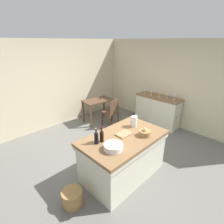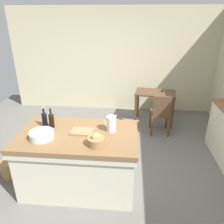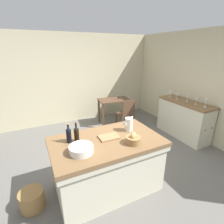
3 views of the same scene
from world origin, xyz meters
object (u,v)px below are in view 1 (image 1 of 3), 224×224
(wooden_chair, at_px, (111,112))
(wine_bottle_dark, at_px, (102,136))
(writing_desk, at_px, (98,103))
(wine_glass_far_left, at_px, (175,96))
(wine_glass_middle, at_px, (160,93))
(island_table, at_px, (123,154))
(wash_bowl, at_px, (113,147))
(wine_glass_far_right, at_px, (145,90))
(cutting_board, at_px, (124,134))
(pitcher, at_px, (134,121))
(bread_basket, at_px, (145,133))
(side_cabinet, at_px, (157,110))
(wine_glass_right, at_px, (151,92))
(wine_bottle_amber, at_px, (96,137))
(wicker_hamper, at_px, (72,198))
(wine_glass_left, at_px, (167,95))

(wooden_chair, distance_m, wine_bottle_dark, 2.40)
(writing_desk, bearing_deg, wine_glass_far_left, -57.58)
(wine_glass_far_left, xyz_separation_m, wine_glass_middle, (-0.00, 0.49, -0.01))
(island_table, xyz_separation_m, wooden_chair, (1.36, 1.70, 0.01))
(wash_bowl, xyz_separation_m, wine_glass_far_right, (2.89, 1.42, 0.13))
(cutting_board, bearing_deg, pitcher, 11.14)
(bread_basket, bearing_deg, side_cabinet, 24.92)
(writing_desk, distance_m, wine_glass_right, 1.77)
(bread_basket, distance_m, wine_glass_right, 2.51)
(wash_bowl, xyz_separation_m, wine_bottle_amber, (-0.08, 0.33, 0.07))
(pitcher, bearing_deg, wash_bowl, -162.57)
(pitcher, distance_m, wine_glass_far_right, 2.30)
(cutting_board, relative_size, wine_glass_right, 1.89)
(pitcher, height_order, wash_bowl, pitcher)
(wine_glass_middle, distance_m, wicker_hamper, 3.84)
(wooden_chair, distance_m, wine_glass_left, 1.76)
(wooden_chair, bearing_deg, wine_glass_far_right, -22.04)
(wine_glass_far_left, distance_m, wine_glass_far_right, 0.98)
(cutting_board, relative_size, wine_glass_middle, 1.75)
(wine_glass_left, bearing_deg, wash_bowl, -167.27)
(pitcher, bearing_deg, wooden_chair, 60.25)
(pitcher, relative_size, wine_bottle_amber, 0.89)
(wine_glass_far_right, bearing_deg, cutting_board, -153.09)
(wine_bottle_amber, distance_m, wine_glass_middle, 3.12)
(side_cabinet, relative_size, wooden_chair, 1.57)
(wooden_chair, height_order, wicker_hamper, wooden_chair)
(island_table, bearing_deg, wine_glass_right, 22.59)
(writing_desk, xyz_separation_m, wine_bottle_amber, (-1.80, -2.10, 0.37))
(wine_glass_left, height_order, wine_glass_far_right, wine_glass_far_right)
(wine_bottle_amber, height_order, wicker_hamper, wine_bottle_amber)
(wine_glass_far_left, distance_m, wine_glass_left, 0.23)
(pitcher, xyz_separation_m, wine_glass_far_right, (2.00, 1.14, 0.07))
(writing_desk, bearing_deg, wine_glass_right, -46.77)
(island_table, bearing_deg, writing_desk, 60.57)
(side_cabinet, height_order, bread_basket, bread_basket)
(wine_glass_far_left, bearing_deg, bread_basket, -166.42)
(cutting_board, height_order, wine_bottle_amber, wine_bottle_amber)
(side_cabinet, bearing_deg, wicker_hamper, -169.71)
(wine_bottle_dark, height_order, wine_glass_far_right, wine_bottle_dark)
(wine_bottle_amber, height_order, wine_glass_right, wine_bottle_amber)
(pitcher, bearing_deg, island_table, -165.22)
(island_table, xyz_separation_m, pitcher, (0.46, 0.12, 0.52))
(bread_basket, relative_size, cutting_board, 0.71)
(writing_desk, relative_size, wicker_hamper, 2.84)
(wicker_hamper, bearing_deg, wine_bottle_amber, 6.15)
(writing_desk, bearing_deg, wash_bowl, -125.23)
(writing_desk, distance_m, wine_glass_middle, 2.00)
(bread_basket, bearing_deg, cutting_board, 129.14)
(wine_glass_far_left, bearing_deg, wicker_hamper, -177.24)
(wine_glass_far_left, bearing_deg, wine_glass_right, 96.76)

